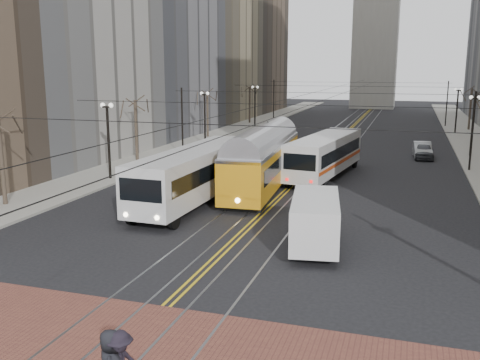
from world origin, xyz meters
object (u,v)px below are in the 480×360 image
Objects in this scene: transit_bus at (195,176)px; sedan_grey at (423,151)px; sedan_silver at (422,150)px; rear_bus at (325,157)px; cargo_van at (315,223)px; streetcar at (263,164)px.

transit_bus is 3.27× the size of sedan_grey.
sedan_silver reaches higher than sedan_grey.
transit_bus is 26.37m from sedan_grey.
rear_bus is 13.80m from sedan_grey.
rear_bus reaches higher than cargo_van.
streetcar reaches higher than transit_bus.
sedan_silver is (11.00, 17.67, -0.99)m from streetcar.
transit_bus reaches higher than sedan_grey.
rear_bus is at bearing 60.24° from transit_bus.
rear_bus is at bearing -126.50° from sedan_grey.
rear_bus is 2.75× the size of sedan_silver.
streetcar is at bearing 107.10° from cargo_van.
cargo_van is 1.33× the size of sedan_grey.
rear_bus reaches higher than sedan_grey.
sedan_grey is (14.14, 22.24, -1.00)m from transit_bus.
cargo_van is at bearing -67.63° from streetcar.
streetcar reaches higher than sedan_grey.
sedan_silver is at bearing 66.11° from rear_bus.
sedan_grey is at bearing 70.52° from cargo_van.
transit_bus is at bearing -113.93° from rear_bus.
rear_bus is at bearing -124.95° from sedan_silver.
streetcar is 20.31m from sedan_grey.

